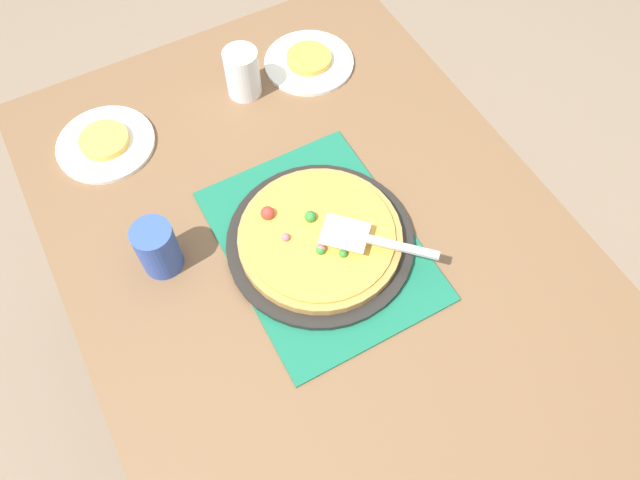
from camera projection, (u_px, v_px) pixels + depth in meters
name	position (u px, v px, depth m)	size (l,w,h in m)	color
ground_plane	(320.00, 364.00, 1.89)	(8.00, 8.00, 0.00)	#84705B
dining_table	(320.00, 269.00, 1.33)	(1.40, 1.00, 0.75)	brown
placemat	(320.00, 244.00, 1.24)	(0.48, 0.36, 0.01)	#196B4C
pizza_pan	(320.00, 242.00, 1.23)	(0.38, 0.38, 0.01)	black
pizza	(319.00, 237.00, 1.21)	(0.33, 0.33, 0.05)	#B78442
plate_near_left	(106.00, 144.00, 1.36)	(0.22, 0.22, 0.01)	white
plate_far_right	(309.00, 62.00, 1.49)	(0.22, 0.22, 0.01)	white
served_slice_left	(104.00, 140.00, 1.35)	(0.11, 0.11, 0.02)	#EAB747
served_slice_right	(309.00, 58.00, 1.48)	(0.11, 0.11, 0.02)	gold
cup_near	(157.00, 248.00, 1.17)	(0.08, 0.08, 0.12)	#3351AD
cup_far	(242.00, 73.00, 1.40)	(0.08, 0.08, 0.12)	white
pizza_server	(369.00, 239.00, 1.17)	(0.19, 0.19, 0.01)	silver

